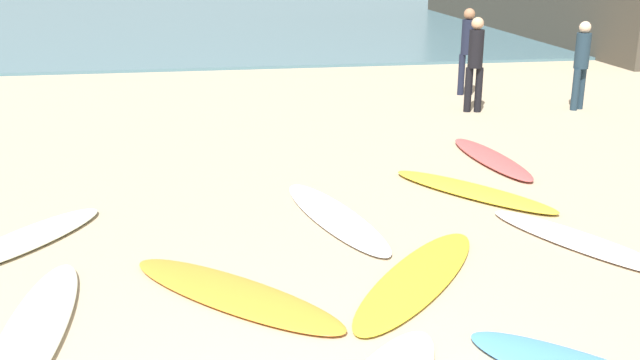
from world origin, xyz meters
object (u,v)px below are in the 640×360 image
(surfboard_6, at_px, (233,293))
(beachgoer_mid, at_px, (467,47))
(surfboard_0, at_px, (35,329))
(surfboard_4, at_px, (491,158))
(surfboard_10, at_px, (472,191))
(surfboard_8, at_px, (28,238))
(beachgoer_near, at_px, (475,59))
(surfboard_2, at_px, (418,277))
(beachgoer_far, at_px, (581,61))
(surfboard_5, at_px, (335,216))
(surfboard_7, at_px, (579,241))

(surfboard_6, relative_size, beachgoer_mid, 1.30)
(surfboard_0, distance_m, surfboard_4, 6.97)
(surfboard_0, xyz_separation_m, surfboard_6, (1.60, 0.36, -0.01))
(surfboard_4, height_order, surfboard_10, surfboard_4)
(surfboard_8, height_order, beachgoer_mid, beachgoer_mid)
(surfboard_6, xyz_separation_m, surfboard_10, (3.18, 2.33, 0.01))
(surfboard_8, height_order, beachgoer_near, beachgoer_near)
(surfboard_0, xyz_separation_m, surfboard_2, (3.31, 0.38, -0.01))
(surfboard_0, bearing_deg, surfboard_10, 31.60)
(surfboard_0, bearing_deg, surfboard_4, 38.19)
(beachgoer_far, bearing_deg, beachgoer_mid, 99.85)
(surfboard_2, bearing_deg, beachgoer_near, -76.23)
(surfboard_2, relative_size, beachgoer_mid, 1.35)
(surfboard_4, bearing_deg, surfboard_8, -163.29)
(beachgoer_far, bearing_deg, surfboard_6, -165.75)
(surfboard_4, distance_m, beachgoer_mid, 5.47)
(surfboard_5, height_order, surfboard_8, surfboard_8)
(surfboard_2, bearing_deg, surfboard_8, 15.82)
(surfboard_10, bearing_deg, surfboard_4, -155.35)
(surfboard_7, distance_m, beachgoer_far, 7.38)
(surfboard_5, height_order, surfboard_7, surfboard_5)
(surfboard_7, xyz_separation_m, beachgoer_far, (3.59, 6.38, 0.92))
(surfboard_5, xyz_separation_m, surfboard_7, (2.37, -1.19, -0.00))
(surfboard_0, xyz_separation_m, surfboard_7, (5.25, 0.93, -0.01))
(surfboard_0, relative_size, surfboard_2, 1.01)
(surfboard_0, distance_m, surfboard_5, 3.57)
(surfboard_4, distance_m, surfboard_6, 5.51)
(surfboard_6, distance_m, beachgoer_near, 8.82)
(surfboard_4, distance_m, beachgoer_near, 3.68)
(surfboard_6, height_order, beachgoer_near, beachgoer_near)
(surfboard_4, height_order, surfboard_6, surfboard_4)
(surfboard_10, bearing_deg, beachgoer_near, -145.82)
(surfboard_2, distance_m, beachgoer_far, 8.91)
(surfboard_8, bearing_deg, surfboard_6, 175.95)
(surfboard_2, relative_size, surfboard_4, 1.04)
(surfboard_2, bearing_deg, surfboard_0, 46.03)
(surfboard_6, height_order, surfboard_8, surfboard_8)
(surfboard_10, height_order, beachgoer_near, beachgoer_near)
(surfboard_0, bearing_deg, surfboard_8, 104.74)
(surfboard_10, xyz_separation_m, beachgoer_mid, (2.48, 6.54, 1.00))
(surfboard_0, bearing_deg, surfboard_2, 8.80)
(surfboard_8, bearing_deg, surfboard_2, -168.48)
(surfboard_5, distance_m, beachgoer_far, 7.96)
(surfboard_6, bearing_deg, surfboard_8, -82.62)
(beachgoer_near, height_order, beachgoer_far, beachgoer_near)
(beachgoer_near, bearing_deg, surfboard_4, -93.79)
(surfboard_5, bearing_deg, beachgoer_far, 28.63)
(surfboard_5, bearing_deg, surfboard_0, -156.00)
(surfboard_5, relative_size, beachgoer_mid, 1.39)
(surfboard_8, xyz_separation_m, surfboard_10, (5.23, 0.67, 0.00))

